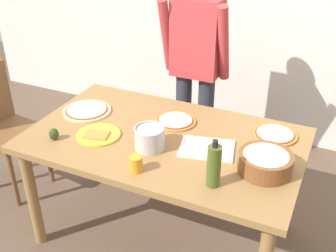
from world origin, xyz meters
TOP-DOWN VIEW (x-y plane):
  - ground at (0.00, 0.00)m, footprint 8.00×8.00m
  - dining_table at (0.00, 0.00)m, footprint 1.60×0.96m
  - person_cook at (-0.10, 0.76)m, footprint 0.49×0.25m
  - chair_wooden_left at (-1.32, 0.01)m, footprint 0.45×0.45m
  - pizza_raw_on_board at (-0.60, 0.08)m, footprint 0.31×0.31m
  - pizza_cooked_on_tray at (0.59, 0.28)m, footprint 0.26×0.26m
  - pizza_second_cooked at (-0.01, 0.19)m, footprint 0.25×0.25m
  - plate_with_slice at (-0.36, -0.15)m, footprint 0.26×0.26m
  - popcorn_bowl at (0.61, -0.09)m, footprint 0.28×0.28m
  - olive_oil_bottle at (0.40, -0.31)m, footprint 0.07×0.07m
  - steel_pot at (-0.03, -0.14)m, footprint 0.17×0.17m
  - cup_orange at (0.01, -0.36)m, footprint 0.07×0.07m
  - cutting_board_white at (0.27, -0.02)m, footprint 0.34×0.28m
  - avocado at (-0.57, -0.29)m, footprint 0.06×0.06m

SIDE VIEW (x-z plane):
  - ground at x=0.00m, z-range 0.00..0.00m
  - chair_wooden_left at x=-1.32m, z-range 0.07..1.02m
  - dining_table at x=0.00m, z-range 0.29..1.05m
  - cutting_board_white at x=0.27m, z-range 0.76..0.77m
  - plate_with_slice at x=-0.36m, z-range 0.76..0.78m
  - pizza_raw_on_board at x=-0.60m, z-range 0.76..0.78m
  - pizza_second_cooked at x=-0.01m, z-range 0.76..0.78m
  - pizza_cooked_on_tray at x=0.59m, z-range 0.76..0.78m
  - avocado at x=-0.57m, z-range 0.76..0.83m
  - cup_orange at x=0.01m, z-range 0.76..0.84m
  - popcorn_bowl at x=0.61m, z-range 0.76..0.88m
  - steel_pot at x=-0.03m, z-range 0.76..0.89m
  - olive_oil_bottle at x=0.40m, z-range 0.75..1.00m
  - person_cook at x=-0.10m, z-range 0.13..1.75m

